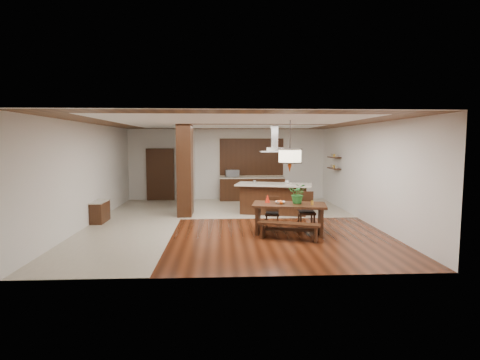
{
  "coord_description": "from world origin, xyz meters",
  "views": [
    {
      "loc": [
        -0.26,
        -10.82,
        2.34
      ],
      "look_at": [
        0.3,
        0.0,
        1.25
      ],
      "focal_mm": 28.0,
      "sensor_mm": 36.0,
      "label": 1
    }
  ],
  "objects": [
    {
      "name": "fruit_bowl",
      "position": [
        1.26,
        -1.38,
        0.8
      ],
      "size": [
        0.32,
        0.32,
        0.06
      ],
      "primitive_type": "imported",
      "rotation": [
        0.0,
        0.0,
        -0.3
      ],
      "color": "beige",
      "rests_on": "dining_table"
    },
    {
      "name": "hallway_doorway",
      "position": [
        -2.7,
        4.4,
        1.05
      ],
      "size": [
        1.1,
        0.2,
        2.1
      ],
      "primitive_type": "cube",
      "color": "black",
      "rests_on": "ground"
    },
    {
      "name": "dining_chair_left",
      "position": [
        1.14,
        -0.77,
        0.43
      ],
      "size": [
        0.43,
        0.43,
        0.85
      ],
      "primitive_type": null,
      "rotation": [
        0.0,
        0.0,
        -0.15
      ],
      "color": "black",
      "rests_on": "ground"
    },
    {
      "name": "tile_kitchen",
      "position": [
        1.25,
        2.5,
        0.01
      ],
      "size": [
        5.5,
        4.0,
        0.01
      ],
      "primitive_type": "cube",
      "color": "beige",
      "rests_on": "ground"
    },
    {
      "name": "partition_pier",
      "position": [
        -1.4,
        1.2,
        1.45
      ],
      "size": [
        0.45,
        1.0,
        2.9
      ],
      "primitive_type": "cube",
      "color": "black",
      "rests_on": "ground"
    },
    {
      "name": "soffit_band",
      "position": [
        0.0,
        0.0,
        2.88
      ],
      "size": [
        8.0,
        9.0,
        0.02
      ],
      "primitive_type": "cube",
      "color": "#402310",
      "rests_on": "room_shell"
    },
    {
      "name": "shelf_lower",
      "position": [
        3.87,
        2.6,
        1.4
      ],
      "size": [
        0.26,
        0.9,
        0.04
      ],
      "primitive_type": "cube",
      "color": "black",
      "rests_on": "room_shell"
    },
    {
      "name": "dining_chair_right",
      "position": [
        2.05,
        -0.94,
        0.5
      ],
      "size": [
        0.46,
        0.46,
        1.0
      ],
      "primitive_type": null,
      "rotation": [
        0.0,
        0.0,
        -0.04
      ],
      "color": "black",
      "rests_on": "ground"
    },
    {
      "name": "gold_ornament",
      "position": [
        2.05,
        -1.59,
        0.82
      ],
      "size": [
        0.07,
        0.07,
        0.1
      ],
      "primitive_type": "cylinder",
      "rotation": [
        0.0,
        0.0,
        0.04
      ],
      "color": "gold",
      "rests_on": "dining_table"
    },
    {
      "name": "range_hood",
      "position": [
        1.47,
        1.25,
        2.46
      ],
      "size": [
        0.9,
        0.55,
        0.87
      ],
      "primitive_type": null,
      "color": "silver",
      "rests_on": "room_shell"
    },
    {
      "name": "island_cup",
      "position": [
        1.9,
        1.15,
        1.06
      ],
      "size": [
        0.15,
        0.15,
        0.1
      ],
      "primitive_type": "imported",
      "rotation": [
        0.0,
        0.0,
        -0.14
      ],
      "color": "silver",
      "rests_on": "kitchen_island"
    },
    {
      "name": "partition_stub",
      "position": [
        -1.4,
        3.3,
        1.45
      ],
      "size": [
        0.18,
        2.4,
        2.9
      ],
      "primitive_type": "cube",
      "color": "silver",
      "rests_on": "ground"
    },
    {
      "name": "shelf_upper",
      "position": [
        3.87,
        2.6,
        1.8
      ],
      "size": [
        0.26,
        0.9,
        0.04
      ],
      "primitive_type": "cube",
      "color": "black",
      "rests_on": "room_shell"
    },
    {
      "name": "hallway_console",
      "position": [
        -3.81,
        0.2,
        0.32
      ],
      "size": [
        0.37,
        0.88,
        0.63
      ],
      "primitive_type": "cube",
      "color": "black",
      "rests_on": "ground"
    },
    {
      "name": "dining_bench",
      "position": [
        1.37,
        -2.06,
        0.21
      ],
      "size": [
        1.5,
        0.81,
        0.42
      ],
      "primitive_type": null,
      "rotation": [
        0.0,
        0.0,
        -0.35
      ],
      "color": "black",
      "rests_on": "ground"
    },
    {
      "name": "rear_counter",
      "position": [
        1.0,
        4.2,
        0.48
      ],
      "size": [
        2.6,
        0.62,
        0.95
      ],
      "color": "black",
      "rests_on": "ground"
    },
    {
      "name": "kitchen_island",
      "position": [
        1.47,
        1.25,
        0.51
      ],
      "size": [
        2.62,
        1.63,
        1.0
      ],
      "rotation": [
        0.0,
        0.0,
        -0.25
      ],
      "color": "black",
      "rests_on": "ground"
    },
    {
      "name": "foliage_plant",
      "position": [
        1.73,
        -1.38,
        1.03
      ],
      "size": [
        0.57,
        0.54,
        0.52
      ],
      "primitive_type": "imported",
      "rotation": [
        0.0,
        0.0,
        -0.35
      ],
      "color": "#25702A",
      "rests_on": "dining_table"
    },
    {
      "name": "kitchen_window",
      "position": [
        1.0,
        4.46,
        1.75
      ],
      "size": [
        2.6,
        0.08,
        1.5
      ],
      "primitive_type": "cube",
      "color": "brown",
      "rests_on": "room_shell"
    },
    {
      "name": "tile_hallway",
      "position": [
        -2.75,
        0.0,
        0.01
      ],
      "size": [
        2.5,
        9.0,
        0.01
      ],
      "primitive_type": "cube",
      "color": "beige",
      "rests_on": "ground"
    },
    {
      "name": "microwave",
      "position": [
        0.2,
        4.22,
        1.09
      ],
      "size": [
        0.58,
        0.44,
        0.29
      ],
      "primitive_type": "imported",
      "rotation": [
        0.0,
        0.0,
        0.17
      ],
      "color": "silver",
      "rests_on": "rear_counter"
    },
    {
      "name": "room_shell",
      "position": [
        0.0,
        0.0,
        2.06
      ],
      "size": [
        9.0,
        9.04,
        2.92
      ],
      "color": "#361609",
      "rests_on": "ground"
    },
    {
      "name": "napkin_cone",
      "position": [
        0.96,
        -1.19,
        0.88
      ],
      "size": [
        0.15,
        0.15,
        0.21
      ],
      "primitive_type": "cone",
      "rotation": [
        0.0,
        0.0,
        -0.17
      ],
      "color": "red",
      "rests_on": "dining_table"
    },
    {
      "name": "dining_table",
      "position": [
        1.49,
        -1.41,
        0.57
      ],
      "size": [
        1.99,
        1.26,
        0.77
      ],
      "rotation": [
        0.0,
        0.0,
        -0.19
      ],
      "color": "black",
      "rests_on": "ground"
    },
    {
      "name": "pendant_lantern",
      "position": [
        1.49,
        -1.41,
        2.25
      ],
      "size": [
        0.64,
        0.64,
        1.31
      ],
      "primitive_type": null,
      "color": "#FFEFC3",
      "rests_on": "room_shell"
    }
  ]
}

